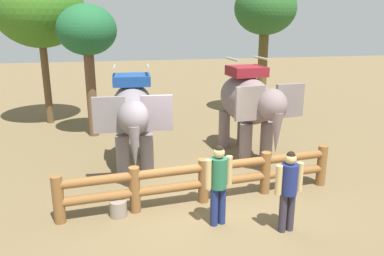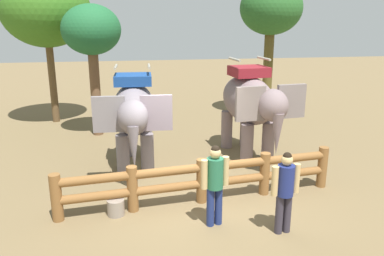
{
  "view_description": "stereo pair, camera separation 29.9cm",
  "coord_description": "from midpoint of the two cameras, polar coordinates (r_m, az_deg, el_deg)",
  "views": [
    {
      "loc": [
        -1.83,
        -8.21,
        4.2
      ],
      "look_at": [
        0.0,
        1.29,
        1.4
      ],
      "focal_mm": 36.47,
      "sensor_mm": 36.0,
      "label": 1
    },
    {
      "loc": [
        -1.54,
        -8.26,
        4.2
      ],
      "look_at": [
        0.0,
        1.29,
        1.4
      ],
      "focal_mm": 36.47,
      "sensor_mm": 36.0,
      "label": 2
    }
  ],
  "objects": [
    {
      "name": "ground_plane",
      "position": [
        9.4,
        0.58,
        -10.4
      ],
      "size": [
        60.0,
        60.0,
        0.0
      ],
      "primitive_type": "plane",
      "color": "brown"
    },
    {
      "name": "log_fence",
      "position": [
        9.05,
        0.73,
        -7.28
      ],
      "size": [
        6.57,
        0.97,
        1.05
      ],
      "color": "brown",
      "rests_on": "ground"
    },
    {
      "name": "elephant_near_left",
      "position": [
        10.81,
        -9.4,
        2.17
      ],
      "size": [
        1.93,
        3.37,
        2.9
      ],
      "color": "slate",
      "rests_on": "ground"
    },
    {
      "name": "elephant_center",
      "position": [
        11.76,
        7.57,
        3.68
      ],
      "size": [
        2.0,
        3.54,
        3.01
      ],
      "color": "slate",
      "rests_on": "ground"
    },
    {
      "name": "tourist_woman_in_black",
      "position": [
        7.92,
        12.9,
        -8.26
      ],
      "size": [
        0.6,
        0.37,
        1.7
      ],
      "color": "#312D39",
      "rests_on": "ground"
    },
    {
      "name": "tourist_man_in_blue",
      "position": [
        7.96,
        2.82,
        -7.56
      ],
      "size": [
        0.6,
        0.41,
        1.74
      ],
      "color": "navy",
      "rests_on": "ground"
    },
    {
      "name": "tree_far_left",
      "position": [
        16.42,
        -21.97,
        15.75
      ],
      "size": [
        3.38,
        3.38,
        5.86
      ],
      "color": "brown",
      "rests_on": "ground"
    },
    {
      "name": "tree_back_center",
      "position": [
        16.96,
        10.14,
        16.52
      ],
      "size": [
        2.55,
        2.55,
        5.57
      ],
      "color": "brown",
      "rests_on": "ground"
    },
    {
      "name": "tree_far_right",
      "position": [
        14.09,
        -15.7,
        13.21
      ],
      "size": [
        2.02,
        2.02,
        4.59
      ],
      "color": "brown",
      "rests_on": "ground"
    },
    {
      "name": "feed_bucket",
      "position": [
        8.79,
        -11.7,
        -11.44
      ],
      "size": [
        0.38,
        0.38,
        0.36
      ],
      "color": "gray",
      "rests_on": "ground"
    }
  ]
}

